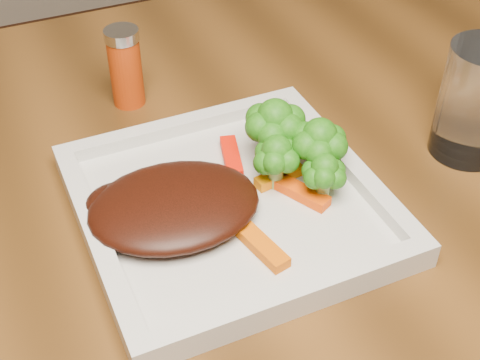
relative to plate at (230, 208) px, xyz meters
name	(u,v)px	position (x,y,z in m)	size (l,w,h in m)	color
plate	(230,208)	(0.00, 0.00, 0.00)	(0.27, 0.27, 0.01)	silver
steak	(174,206)	(-0.05, 0.00, 0.02)	(0.16, 0.12, 0.03)	black
broccoli_0	(274,133)	(0.06, 0.04, 0.04)	(0.07, 0.07, 0.07)	#257413
broccoli_1	(318,151)	(0.09, 0.00, 0.04)	(0.06, 0.06, 0.06)	#316310
broccoli_2	(324,174)	(0.08, -0.03, 0.04)	(0.05, 0.05, 0.06)	#145E0F
broccoli_3	(276,160)	(0.05, 0.01, 0.04)	(0.05, 0.05, 0.06)	#0F5B0F
carrot_2	(261,245)	(0.00, -0.06, 0.01)	(0.06, 0.02, 0.01)	#D95903
carrot_3	(299,142)	(0.10, 0.05, 0.01)	(0.05, 0.01, 0.01)	#D33B03
carrot_4	(231,157)	(0.03, 0.06, 0.01)	(0.06, 0.02, 0.01)	red
carrot_5	(300,192)	(0.06, -0.02, 0.01)	(0.06, 0.02, 0.01)	#FC4804
carrot_6	(279,176)	(0.06, 0.01, 0.01)	(0.05, 0.01, 0.01)	orange
spice_shaker	(126,67)	(-0.03, 0.22, 0.04)	(0.04, 0.04, 0.09)	#AF3309
drinking_glass	(477,102)	(0.26, -0.01, 0.05)	(0.08, 0.08, 0.12)	white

